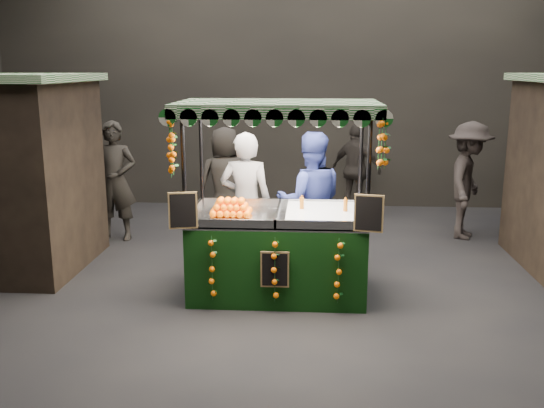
{
  "coord_description": "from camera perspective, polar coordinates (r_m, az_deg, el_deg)",
  "views": [
    {
      "loc": [
        0.07,
        -6.62,
        2.69
      ],
      "look_at": [
        -0.41,
        0.66,
        1.01
      ],
      "focal_mm": 39.48,
      "sensor_mm": 36.0,
      "label": 1
    }
  ],
  "objects": [
    {
      "name": "ground",
      "position": [
        7.15,
        2.93,
        -9.15
      ],
      "size": [
        12.0,
        12.0,
        0.0
      ],
      "primitive_type": "plane",
      "color": "black",
      "rests_on": "ground"
    },
    {
      "name": "juice_stall",
      "position": [
        7.08,
        0.64,
        -3.23
      ],
      "size": [
        2.38,
        1.4,
        2.3
      ],
      "color": "black",
      "rests_on": "ground"
    },
    {
      "name": "vendor_grey",
      "position": [
        7.85,
        -2.51,
        0.07
      ],
      "size": [
        0.71,
        0.48,
        1.88
      ],
      "rotation": [
        0.0,
        0.0,
        3.09
      ],
      "color": "slate",
      "rests_on": "ground"
    },
    {
      "name": "vendor_blue",
      "position": [
        7.93,
        3.68,
        0.17
      ],
      "size": [
        0.97,
        0.79,
        1.87
      ],
      "rotation": [
        0.0,
        0.0,
        3.24
      ],
      "color": "navy",
      "rests_on": "ground"
    },
    {
      "name": "shopper_0",
      "position": [
        9.68,
        -14.75,
        2.13
      ],
      "size": [
        0.69,
        0.45,
        1.88
      ],
      "rotation": [
        0.0,
        0.0,
        -0.0
      ],
      "color": "black",
      "rests_on": "ground"
    },
    {
      "name": "shopper_1",
      "position": [
        10.35,
        23.52,
        1.86
      ],
      "size": [
        1.09,
        1.05,
        1.78
      ],
      "rotation": [
        0.0,
        0.0,
        -0.62
      ],
      "color": "black",
      "rests_on": "ground"
    },
    {
      "name": "shopper_2",
      "position": [
        11.09,
        8.03,
        3.29
      ],
      "size": [
        1.06,
        0.89,
        1.7
      ],
      "rotation": [
        0.0,
        0.0,
        2.56
      ],
      "color": "#2D2824",
      "rests_on": "ground"
    },
    {
      "name": "shopper_3",
      "position": [
        9.94,
        18.22,
        2.13
      ],
      "size": [
        1.09,
        1.37,
        1.86
      ],
      "rotation": [
        0.0,
        0.0,
        1.19
      ],
      "color": "#292321",
      "rests_on": "ground"
    },
    {
      "name": "shopper_4",
      "position": [
        9.54,
        -4.47,
        2.05
      ],
      "size": [
        0.99,
        0.78,
        1.78
      ],
      "rotation": [
        0.0,
        0.0,
        3.42
      ],
      "color": "black",
      "rests_on": "ground"
    }
  ]
}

